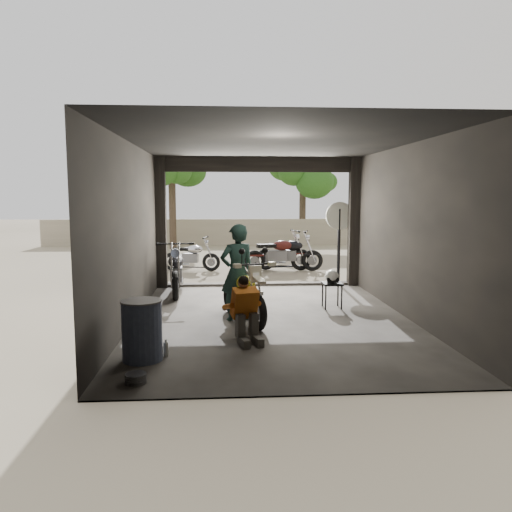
{
  "coord_description": "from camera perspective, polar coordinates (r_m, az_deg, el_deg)",
  "views": [
    {
      "loc": [
        -0.89,
        -8.87,
        2.27
      ],
      "look_at": [
        -0.25,
        0.6,
        1.12
      ],
      "focal_mm": 35.0,
      "sensor_mm": 36.0,
      "label": 1
    }
  ],
  "objects": [
    {
      "name": "sign_post",
      "position": [
        12.79,
        9.49,
        2.94
      ],
      "size": [
        0.7,
        0.08,
        2.11
      ],
      "rotation": [
        0.0,
        0.0,
        -0.14
      ],
      "color": "black",
      "rests_on": "ground"
    },
    {
      "name": "main_bike",
      "position": [
        8.96,
        -1.45,
        -3.97
      ],
      "size": [
        1.23,
        1.87,
        1.15
      ],
      "primitive_type": null,
      "rotation": [
        0.0,
        0.0,
        0.33
      ],
      "color": "beige",
      "rests_on": "ground"
    },
    {
      "name": "tree_left",
      "position": [
        21.55,
        -9.65,
        11.4
      ],
      "size": [
        2.2,
        2.2,
        5.6
      ],
      "color": "#382B1E",
      "rests_on": "ground"
    },
    {
      "name": "left_bike",
      "position": [
        11.61,
        -9.11,
        -1.3
      ],
      "size": [
        0.88,
        1.89,
        1.25
      ],
      "primitive_type": null,
      "rotation": [
        0.0,
        0.0,
        0.07
      ],
      "color": "black",
      "rests_on": "ground"
    },
    {
      "name": "oil_drum",
      "position": [
        7.07,
        -12.89,
        -8.39
      ],
      "size": [
        0.71,
        0.71,
        0.85
      ],
      "primitive_type": "cylinder",
      "rotation": [
        0.0,
        0.0,
        0.37
      ],
      "color": "#3D4967",
      "rests_on": "ground"
    },
    {
      "name": "helmet",
      "position": [
        10.1,
        8.66,
        -2.3
      ],
      "size": [
        0.28,
        0.29,
        0.26
      ],
      "primitive_type": "ellipsoid",
      "rotation": [
        0.0,
        0.0,
        -0.02
      ],
      "color": "white",
      "rests_on": "stool"
    },
    {
      "name": "outside_bike_c",
      "position": [
        15.16,
        3.77,
        0.61
      ],
      "size": [
        1.91,
        1.13,
        1.21
      ],
      "primitive_type": null,
      "rotation": [
        0.0,
        0.0,
        1.34
      ],
      "color": "black",
      "rests_on": "ground"
    },
    {
      "name": "garage",
      "position": [
        9.51,
        1.54,
        0.94
      ],
      "size": [
        7.0,
        7.13,
        3.2
      ],
      "color": "#2D2B28",
      "rests_on": "ground"
    },
    {
      "name": "outside_bike_b",
      "position": [
        14.94,
        2.54,
        0.58
      ],
      "size": [
        1.93,
        1.06,
        1.24
      ],
      "primitive_type": null,
      "rotation": [
        0.0,
        0.0,
        1.75
      ],
      "color": "#471411",
      "rests_on": "ground"
    },
    {
      "name": "tree_right",
      "position": [
        23.21,
        5.39,
        10.08
      ],
      "size": [
        2.2,
        2.2,
        5.0
      ],
      "color": "#382B1E",
      "rests_on": "ground"
    },
    {
      "name": "mechanic",
      "position": [
        7.67,
        -1.05,
        -6.42
      ],
      "size": [
        0.68,
        0.8,
        1.0
      ],
      "primitive_type": null,
      "rotation": [
        0.0,
        0.0,
        0.28
      ],
      "color": "orange",
      "rests_on": "ground"
    },
    {
      "name": "boundary_wall",
      "position": [
        22.95,
        -1.62,
        2.75
      ],
      "size": [
        18.0,
        0.3,
        1.2
      ],
      "primitive_type": "cube",
      "color": "gray",
      "rests_on": "ground"
    },
    {
      "name": "outside_bike_a",
      "position": [
        15.18,
        -7.4,
        0.25
      ],
      "size": [
        1.63,
        0.92,
        1.04
      ],
      "primitive_type": null,
      "rotation": [
        0.0,
        0.0,
        1.37
      ],
      "color": "black",
      "rests_on": "ground"
    },
    {
      "name": "ground",
      "position": [
        9.2,
        1.83,
        -7.35
      ],
      "size": [
        80.0,
        80.0,
        0.0
      ],
      "primitive_type": "plane",
      "color": "#7A6D56",
      "rests_on": "ground"
    },
    {
      "name": "stool",
      "position": [
        10.14,
        8.69,
        -3.45
      ],
      "size": [
        0.38,
        0.38,
        0.53
      ],
      "rotation": [
        0.0,
        0.0,
        -0.4
      ],
      "color": "black",
      "rests_on": "ground"
    },
    {
      "name": "rider",
      "position": [
        9.01,
        -2.15,
        -1.93
      ],
      "size": [
        0.75,
        0.6,
        1.77
      ],
      "primitive_type": "imported",
      "rotation": [
        0.0,
        0.0,
        3.46
      ],
      "color": "#162C28",
      "rests_on": "ground"
    }
  ]
}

